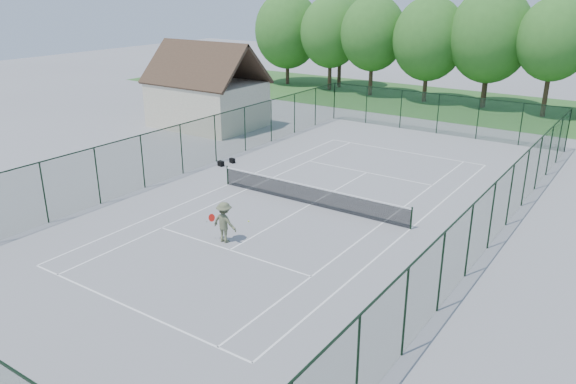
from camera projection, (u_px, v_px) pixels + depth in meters
name	position (u px, v px, depth m)	size (l,w,h in m)	color
ground	(310.00, 205.00, 28.84)	(140.00, 140.00, 0.00)	gray
grass_far	(483.00, 107.00, 52.05)	(80.00, 16.00, 0.01)	#366C2B
court_lines	(310.00, 205.00, 28.84)	(11.05, 23.85, 0.01)	white
tennis_net	(310.00, 194.00, 28.64)	(11.08, 0.08, 1.10)	black
fence_enclosure	(310.00, 176.00, 28.30)	(18.05, 36.05, 3.02)	#193B24
utility_building	(206.00, 87.00, 43.99)	(8.60, 6.27, 6.63)	beige
tree_line_far	(491.00, 40.00, 49.98)	(39.40, 6.40, 9.70)	#493022
sports_bag_a	(232.00, 161.00, 35.58)	(0.37, 0.22, 0.30)	black
sports_bag_b	(221.00, 164.00, 34.95)	(0.41, 0.25, 0.32)	black
tennis_player	(224.00, 222.00, 24.37)	(1.93, 0.94, 1.84)	#5F6444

